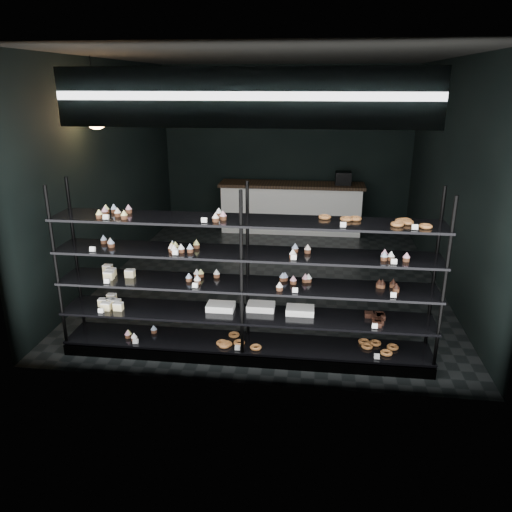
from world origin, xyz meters
name	(u,v)px	position (x,y,z in m)	size (l,w,h in m)	color
room	(274,174)	(0.00, 0.00, 1.60)	(5.01, 6.01, 3.20)	black
display_shelf	(243,303)	(-0.10, -2.45, 0.63)	(4.00, 0.50, 1.91)	black
signage	(244,98)	(0.00, -2.93, 2.75)	(3.30, 0.05, 0.50)	#0B133A
pendant_lamp	(96,117)	(-2.20, -0.99, 2.45)	(0.31, 0.31, 0.88)	black
service_counter	(292,207)	(0.15, 2.50, 0.50)	(2.85, 0.65, 1.23)	white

